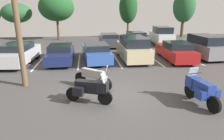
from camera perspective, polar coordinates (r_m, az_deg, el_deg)
The scene contains 19 objects.
ground at distance 9.76m, azimuth -1.54°, elevation -6.95°, with size 44.00×44.00×0.10m, color #423F3F.
motorcycle_touring at distance 8.64m, azimuth -6.13°, elevation -5.24°, with size 1.98×1.15×1.41m.
motorcycle_second at distance 10.36m, azimuth -5.41°, elevation -1.96°, with size 1.84×1.60×1.31m.
motorcycle_third at distance 9.27m, azimuth 23.65°, elevation -4.87°, with size 0.96×2.12×1.46m.
parking_stripes at distance 15.85m, azimuth -9.29°, elevation 2.38°, with size 24.08×4.70×0.01m.
car_silver at distance 16.36m, azimuth -24.77°, elevation 4.25°, with size 2.19×4.92×1.54m.
car_navy at distance 15.93m, azimuth -14.16°, elevation 4.55°, with size 1.84×4.75×1.33m.
car_blue at distance 15.83m, azimuth -4.51°, elevation 5.05°, with size 2.18×5.00×1.38m.
car_champagne at distance 16.10m, azimuth 5.94°, elevation 6.03°, with size 1.92×4.88×1.85m.
car_red at distance 16.81m, azimuth 17.39°, elevation 5.10°, with size 1.99×4.88×1.45m.
car_grey at distance 18.47m, azimuth 24.44°, elevation 6.07°, with size 2.07×4.54×1.87m.
car_far_charcoal at distance 22.09m, azimuth -0.87°, elevation 8.46°, with size 1.91×4.52×1.40m.
car_far_green at distance 22.87m, azimuth 6.62°, elevation 8.73°, with size 2.07×4.40×1.51m.
car_far_white at distance 23.72m, azimuth 13.76°, elevation 9.29°, with size 2.11×4.47×2.05m.
utility_pole at distance 11.01m, azimuth -25.41°, elevation 14.43°, with size 1.74×0.69×7.19m.
tree_right at distance 30.17m, azimuth -25.22°, elevation 14.27°, with size 3.81×3.81×4.66m.
tree_left at distance 29.67m, azimuth 4.61°, elevation 17.15°, with size 2.55×2.55×6.32m.
tree_center at distance 31.60m, azimuth 19.65°, elevation 16.46°, with size 3.08×3.08×6.49m.
tree_center_left at distance 27.75m, azimuth -15.36°, elevation 16.66°, with size 4.44×4.44×5.87m.
Camera 1 is at (-0.87, -8.90, 3.87)m, focal length 32.51 mm.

